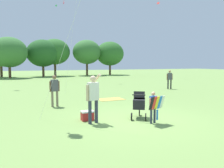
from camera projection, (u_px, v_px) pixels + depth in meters
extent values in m
plane|color=#75994C|center=(138.00, 120.00, 8.43)|extent=(120.00, 120.00, 0.00)
cylinder|color=brown|center=(1.00, 72.00, 33.67)|extent=(0.36, 0.36, 1.67)
ellipsoid|color=#387033|center=(1.00, 57.00, 33.46)|extent=(3.54, 3.18, 3.01)
cylinder|color=brown|center=(10.00, 72.00, 31.60)|extent=(0.36, 0.36, 1.65)
ellipsoid|color=#387033|center=(9.00, 52.00, 31.35)|extent=(4.96, 4.47, 4.22)
cylinder|color=brown|center=(43.00, 71.00, 35.29)|extent=(0.36, 0.36, 1.67)
ellipsoid|color=#235623|center=(43.00, 53.00, 35.03)|extent=(4.95, 4.46, 4.21)
cylinder|color=brown|center=(55.00, 70.00, 36.75)|extent=(0.36, 0.36, 2.00)
ellipsoid|color=#2D6628|center=(55.00, 52.00, 36.47)|extent=(4.86, 4.38, 4.13)
cylinder|color=brown|center=(87.00, 69.00, 38.55)|extent=(0.36, 0.36, 2.07)
ellipsoid|color=#387033|center=(87.00, 52.00, 38.28)|extent=(4.80, 4.32, 4.08)
cylinder|color=brown|center=(110.00, 70.00, 40.54)|extent=(0.36, 0.36, 1.80)
ellipsoid|color=#2D6628|center=(110.00, 54.00, 40.28)|extent=(5.01, 4.51, 4.26)
cylinder|color=#33384C|center=(155.00, 115.00, 7.95)|extent=(0.08, 0.08, 0.55)
cylinder|color=#33384C|center=(151.00, 116.00, 7.85)|extent=(0.08, 0.08, 0.55)
cube|color=#284CA8|center=(153.00, 102.00, 7.86)|extent=(0.27, 0.20, 0.41)
cylinder|color=tan|center=(156.00, 102.00, 7.95)|extent=(0.06, 0.06, 0.37)
cylinder|color=tan|center=(150.00, 103.00, 7.77)|extent=(0.06, 0.06, 0.37)
sphere|color=tan|center=(153.00, 94.00, 7.83)|extent=(0.14, 0.14, 0.14)
cube|color=white|center=(162.00, 102.00, 7.87)|extent=(0.16, 0.19, 0.46)
cube|color=blue|center=(160.00, 102.00, 7.79)|extent=(0.16, 0.19, 0.46)
cube|color=yellow|center=(157.00, 103.00, 7.71)|extent=(0.16, 0.19, 0.46)
cube|color=red|center=(154.00, 103.00, 7.63)|extent=(0.16, 0.19, 0.46)
cube|color=black|center=(152.00, 104.00, 7.56)|extent=(0.16, 0.19, 0.46)
cube|color=blue|center=(157.00, 115.00, 7.73)|extent=(0.08, 0.03, 0.36)
cylinder|color=#33384C|center=(90.00, 112.00, 7.81)|extent=(0.12, 0.12, 0.82)
cylinder|color=#33384C|center=(96.00, 111.00, 7.95)|extent=(0.12, 0.12, 0.82)
cube|color=silver|center=(93.00, 91.00, 7.81)|extent=(0.40, 0.29, 0.62)
cylinder|color=beige|center=(87.00, 93.00, 7.69)|extent=(0.09, 0.09, 0.55)
cylinder|color=beige|center=(97.00, 79.00, 8.01)|extent=(0.19, 0.51, 0.39)
sphere|color=beige|center=(93.00, 79.00, 7.77)|extent=(0.21, 0.21, 0.21)
cylinder|color=black|center=(139.00, 112.00, 9.08)|extent=(0.18, 0.26, 0.28)
cylinder|color=black|center=(132.00, 116.00, 8.34)|extent=(0.18, 0.26, 0.28)
cylinder|color=black|center=(146.00, 117.00, 8.25)|extent=(0.18, 0.26, 0.28)
cube|color=black|center=(139.00, 104.00, 8.63)|extent=(0.71, 0.78, 0.36)
cube|color=black|center=(139.00, 95.00, 8.73)|extent=(0.57, 0.57, 0.35)
cylinder|color=black|center=(139.00, 95.00, 8.14)|extent=(0.43, 0.29, 0.04)
cylinder|color=silver|center=(67.00, 39.00, 8.01)|extent=(1.96, 1.12, 5.93)
cube|color=pink|center=(64.00, 3.00, 14.45)|extent=(0.09, 0.07, 0.14)
cylinder|color=silver|center=(71.00, 43.00, 14.34)|extent=(0.73, 1.11, 6.78)
cube|color=red|center=(158.00, 3.00, 32.47)|extent=(0.41, 0.38, 0.38)
cube|color=green|center=(56.00, 6.00, 34.21)|extent=(0.28, 0.24, 0.35)
cylinder|color=#7F705B|center=(57.00, 99.00, 10.96)|extent=(0.11, 0.11, 0.75)
cylinder|color=#7F705B|center=(52.00, 99.00, 10.85)|extent=(0.11, 0.11, 0.75)
cube|color=#4C4C56|center=(55.00, 85.00, 10.84)|extent=(0.35, 0.23, 0.56)
cylinder|color=brown|center=(59.00, 86.00, 10.94)|extent=(0.08, 0.08, 0.50)
cylinder|color=brown|center=(50.00, 86.00, 10.75)|extent=(0.08, 0.08, 0.50)
sphere|color=brown|center=(54.00, 77.00, 10.81)|extent=(0.19, 0.19, 0.19)
cylinder|color=#232328|center=(168.00, 84.00, 18.36)|extent=(0.11, 0.11, 0.75)
cylinder|color=#232328|center=(171.00, 84.00, 18.37)|extent=(0.11, 0.11, 0.75)
cube|color=#4C4C56|center=(170.00, 76.00, 18.31)|extent=(0.38, 0.31, 0.56)
cylinder|color=#A37556|center=(167.00, 77.00, 18.30)|extent=(0.08, 0.08, 0.50)
cylinder|color=#A37556|center=(172.00, 77.00, 18.32)|extent=(0.08, 0.08, 0.50)
sphere|color=#A37556|center=(170.00, 71.00, 18.27)|extent=(0.19, 0.19, 0.19)
cube|color=gold|center=(111.00, 99.00, 13.16)|extent=(1.53, 1.08, 0.02)
cube|color=red|center=(87.00, 116.00, 8.32)|extent=(0.44, 0.32, 0.30)
cube|color=white|center=(87.00, 112.00, 8.31)|extent=(0.45, 0.33, 0.05)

